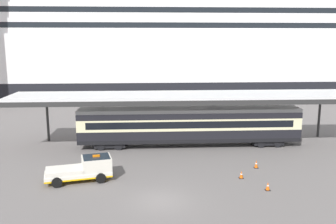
{
  "coord_description": "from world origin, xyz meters",
  "views": [
    {
      "loc": [
        -0.92,
        -24.14,
        11.01
      ],
      "look_at": [
        1.08,
        9.5,
        4.5
      ],
      "focal_mm": 39.33,
      "sensor_mm": 36.0,
      "label": 1
    }
  ],
  "objects": [
    {
      "name": "traffic_cone_mid",
      "position": [
        8.69,
        6.28,
        0.35
      ],
      "size": [
        0.36,
        0.36,
        0.71
      ],
      "color": "black",
      "rests_on": "ground"
    },
    {
      "name": "traffic_cone_far",
      "position": [
        8.1,
        1.36,
        0.32
      ],
      "size": [
        0.36,
        0.36,
        0.65
      ],
      "color": "black",
      "rests_on": "ground"
    },
    {
      "name": "train_carriage",
      "position": [
        3.59,
        13.57,
        2.31
      ],
      "size": [
        23.19,
        2.81,
        4.11
      ],
      "color": "black",
      "rests_on": "ground"
    },
    {
      "name": "service_truck",
      "position": [
        -5.92,
        4.28,
        0.99
      ],
      "size": [
        5.52,
        3.13,
        2.02
      ],
      "color": "silver",
      "rests_on": "ground"
    },
    {
      "name": "quay_bollard",
      "position": [
        -6.37,
        4.67,
        0.52
      ],
      "size": [
        0.48,
        0.48,
        0.96
      ],
      "color": "black",
      "rests_on": "ground"
    },
    {
      "name": "cruise_ship",
      "position": [
        -18.72,
        52.55,
        11.8
      ],
      "size": [
        150.87,
        22.7,
        35.85
      ],
      "color": "black",
      "rests_on": "ground"
    },
    {
      "name": "ground_plane",
      "position": [
        0.0,
        0.0,
        0.0
      ],
      "size": [
        400.0,
        400.0,
        0.0
      ],
      "primitive_type": "plane",
      "color": "slate"
    },
    {
      "name": "traffic_cone_near",
      "position": [
        6.74,
        3.9,
        0.31
      ],
      "size": [
        0.36,
        0.36,
        0.62
      ],
      "color": "black",
      "rests_on": "ground"
    },
    {
      "name": "platform_canopy",
      "position": [
        3.59,
        14.01,
        5.27
      ],
      "size": [
        37.28,
        5.84,
        5.53
      ],
      "color": "silver",
      "rests_on": "ground"
    }
  ]
}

